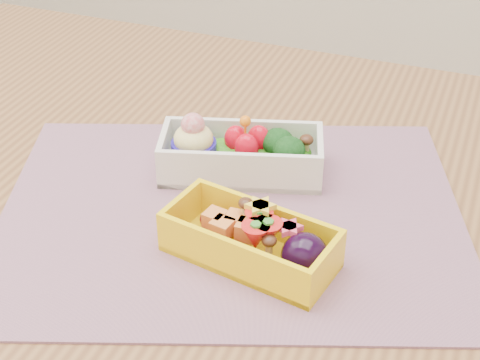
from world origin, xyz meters
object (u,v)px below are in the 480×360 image
(placemat, at_px, (231,214))
(bento_yellow, at_px, (253,240))
(table, at_px, (263,292))
(bento_white, at_px, (240,154))

(placemat, xyz_separation_m, bento_yellow, (0.04, -0.06, 0.02))
(table, xyz_separation_m, bento_white, (-0.05, 0.06, 0.12))
(placemat, xyz_separation_m, bento_white, (-0.02, 0.07, 0.02))
(bento_white, bearing_deg, placemat, -93.26)
(placemat, bearing_deg, bento_yellow, -52.83)
(table, height_order, placemat, placemat)
(placemat, distance_m, bento_yellow, 0.08)
(table, distance_m, placemat, 0.11)
(table, relative_size, placemat, 2.65)
(bento_white, bearing_deg, table, -68.27)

